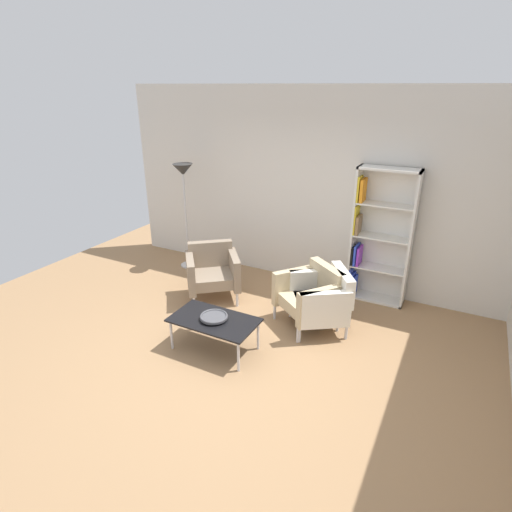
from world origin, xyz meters
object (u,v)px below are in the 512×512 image
Objects in this scene: coffee_table_low at (214,322)px; armchair_by_bookshelf at (323,298)px; bookshelf_tall at (378,237)px; armchair_spare_guest at (311,295)px; armchair_near_window at (212,271)px; decorative_bowl at (214,317)px; floor_lamp_torchiere at (184,182)px.

armchair_by_bookshelf reaches higher than coffee_table_low.
bookshelf_tall reaches higher than armchair_spare_guest.
coffee_table_low is 1.31m from armchair_spare_guest.
armchair_near_window reaches higher than coffee_table_low.
decorative_bowl is at bearing -76.50° from armchair_by_bookshelf.
armchair_by_bookshelf reaches higher than decorative_bowl.
bookshelf_tall is at bearing 58.32° from decorative_bowl.
decorative_bowl is at bearing -89.98° from armchair_spare_guest.
decorative_bowl reaches higher than coffee_table_low.
floor_lamp_torchiere reaches higher than coffee_table_low.
decorative_bowl is (0.00, 0.00, 0.07)m from coffee_table_low.
decorative_bowl is 1.31m from armchair_near_window.
floor_lamp_torchiere is (-2.68, 0.81, 1.03)m from armchair_by_bookshelf.
bookshelf_tall reaches higher than armchair_near_window.
armchair_by_bookshelf is (0.95, 1.04, 0.05)m from coffee_table_low.
floor_lamp_torchiere is at bearing 103.81° from armchair_near_window.
armchair_spare_guest is (0.79, 1.04, 0.05)m from coffee_table_low.
armchair_near_window is at bearing 123.99° from coffee_table_low.
floor_lamp_torchiere is (-1.72, 1.84, 1.08)m from coffee_table_low.
floor_lamp_torchiere is (-1.72, 1.84, 1.01)m from decorative_bowl.
bookshelf_tall is at bearing 127.74° from armchair_by_bookshelf.
armchair_near_window is 1.00× the size of armchair_spare_guest.
decorative_bowl is at bearing -46.94° from floor_lamp_torchiere.
armchair_near_window is 1.62m from floor_lamp_torchiere.
bookshelf_tall reaches higher than coffee_table_low.
floor_lamp_torchiere is at bearing 133.06° from coffee_table_low.
bookshelf_tall is at bearing -11.74° from armchair_near_window.
armchair_by_bookshelf is 2.98m from floor_lamp_torchiere.
coffee_table_low is 3.12× the size of decorative_bowl.
coffee_table_low is 1.31m from armchair_near_window.
armchair_spare_guest is (1.52, -0.05, 0.00)m from armchair_near_window.
armchair_near_window is at bearing -37.33° from floor_lamp_torchiere.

